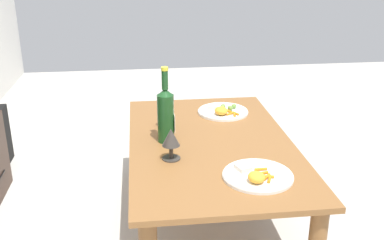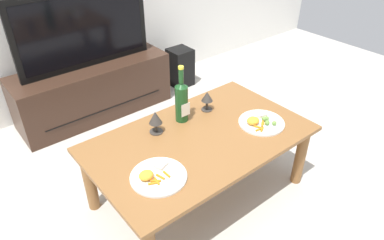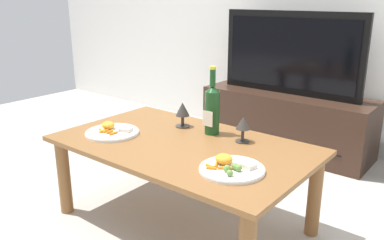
{
  "view_description": "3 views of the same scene",
  "coord_description": "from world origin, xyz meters",
  "views": [
    {
      "loc": [
        -2.02,
        0.34,
        1.35
      ],
      "look_at": [
        0.05,
        0.09,
        0.56
      ],
      "focal_mm": 42.85,
      "sensor_mm": 36.0,
      "label": 1
    },
    {
      "loc": [
        -1.09,
        -1.27,
        1.69
      ],
      "look_at": [
        -0.02,
        0.05,
        0.56
      ],
      "focal_mm": 32.84,
      "sensor_mm": 36.0,
      "label": 2
    },
    {
      "loc": [
        1.25,
        -1.48,
        1.18
      ],
      "look_at": [
        0.01,
        0.06,
        0.57
      ],
      "focal_mm": 37.68,
      "sensor_mm": 36.0,
      "label": 3
    }
  ],
  "objects": [
    {
      "name": "tv_stand",
      "position": [
        -0.07,
        1.35,
        0.23
      ],
      "size": [
        1.31,
        0.44,
        0.46
      ],
      "color": "#382319",
      "rests_on": "ground_plane"
    },
    {
      "name": "floor_speaker",
      "position": [
        0.85,
        1.31,
        0.19
      ],
      "size": [
        0.21,
        0.21,
        0.38
      ],
      "primitive_type": "cube",
      "rotation": [
        0.0,
        0.0,
        0.0
      ],
      "color": "black",
      "rests_on": "ground_plane"
    },
    {
      "name": "dinner_plate_right",
      "position": [
        0.38,
        -0.13,
        0.47
      ],
      "size": [
        0.29,
        0.29,
        0.06
      ],
      "color": "white",
      "rests_on": "dining_table"
    },
    {
      "name": "goblet_left",
      "position": [
        -0.17,
        0.21,
        0.55
      ],
      "size": [
        0.08,
        0.08,
        0.14
      ],
      "color": "#38332D",
      "rests_on": "dining_table"
    },
    {
      "name": "dining_table",
      "position": [
        0.0,
        0.0,
        0.39
      ],
      "size": [
        1.31,
        0.79,
        0.46
      ],
      "color": "brown",
      "rests_on": "ground_plane"
    },
    {
      "name": "ground_plane",
      "position": [
        0.0,
        0.0,
        0.0
      ],
      "size": [
        6.4,
        6.4,
        0.0
      ],
      "primitive_type": "plane",
      "color": "#B7B2A8"
    },
    {
      "name": "wine_bottle",
      "position": [
        0.03,
        0.21,
        0.6
      ],
      "size": [
        0.08,
        0.08,
        0.37
      ],
      "color": "#19471E",
      "rests_on": "dining_table"
    },
    {
      "name": "tv_screen",
      "position": [
        -0.07,
        1.34,
        0.77
      ],
      "size": [
        1.1,
        0.05,
        0.62
      ],
      "color": "black",
      "rests_on": "tv_stand"
    },
    {
      "name": "dinner_plate_left",
      "position": [
        -0.39,
        -0.13,
        0.47
      ],
      "size": [
        0.29,
        0.29,
        0.05
      ],
      "color": "white",
      "rests_on": "dining_table"
    },
    {
      "name": "goblet_right",
      "position": [
        0.23,
        0.21,
        0.55
      ],
      "size": [
        0.08,
        0.08,
        0.14
      ],
      "color": "#38332D",
      "rests_on": "dining_table"
    }
  ]
}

